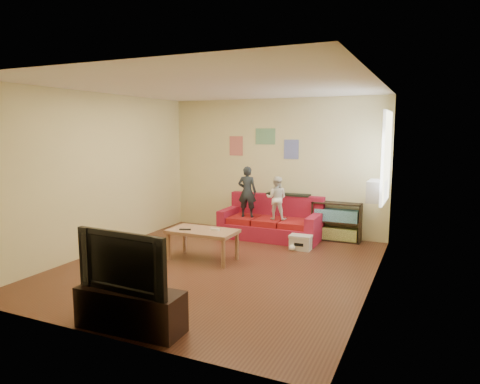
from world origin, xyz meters
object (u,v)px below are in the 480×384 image
at_px(tv_stand, 130,309).
at_px(coffee_table, 203,234).
at_px(bookshelf, 336,224).
at_px(file_box, 301,242).
at_px(child_a, 247,192).
at_px(child_b, 276,198).
at_px(television, 129,260).
at_px(sofa, 272,223).

bearing_deg(tv_stand, coffee_table, 99.52).
bearing_deg(bookshelf, file_box, -116.53).
bearing_deg(file_box, tv_stand, -101.77).
relative_size(coffee_table, bookshelf, 1.20).
relative_size(coffee_table, file_box, 2.88).
height_order(child_a, bookshelf, child_a).
relative_size(child_a, tv_stand, 0.85).
bearing_deg(coffee_table, child_a, 87.82).
bearing_deg(file_box, child_a, 160.83).
height_order(child_b, bookshelf, child_b).
bearing_deg(tv_stand, television, 0.00).
bearing_deg(coffee_table, tv_stand, -78.26).
bearing_deg(child_b, child_a, -7.95).
height_order(coffee_table, bookshelf, bookshelf).
bearing_deg(tv_stand, child_a, 93.98).
bearing_deg(bookshelf, child_b, -156.99).
distance_m(coffee_table, tv_stand, 2.51).
xyz_separation_m(child_a, child_b, (0.60, 0.00, -0.08)).
relative_size(child_b, bookshelf, 0.90).
distance_m(bookshelf, tv_stand, 4.71).
height_order(child_b, coffee_table, child_b).
bearing_deg(television, file_box, 81.10).
xyz_separation_m(coffee_table, tv_stand, (0.51, -2.45, -0.20)).
bearing_deg(child_a, tv_stand, 87.19).
bearing_deg(child_b, television, 79.90).
xyz_separation_m(bookshelf, tv_stand, (-1.20, -4.55, -0.11)).
distance_m(child_a, coffee_table, 1.72).
height_order(file_box, television, television).
distance_m(child_a, bookshelf, 1.80).
bearing_deg(television, child_b, 90.72).
relative_size(sofa, television, 1.73).
xyz_separation_m(sofa, child_b, (0.15, -0.17, 0.53)).
distance_m(sofa, child_a, 0.78).
distance_m(bookshelf, file_box, 0.99).
relative_size(bookshelf, file_box, 2.40).
xyz_separation_m(child_b, bookshelf, (1.05, 0.44, -0.48)).
bearing_deg(coffee_table, bookshelf, 50.87).
xyz_separation_m(sofa, coffee_table, (-0.52, -1.82, 0.14)).
bearing_deg(child_a, coffee_table, 78.80).
bearing_deg(sofa, child_b, -48.18).
relative_size(sofa, child_a, 1.94).
bearing_deg(bookshelf, television, -104.77).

